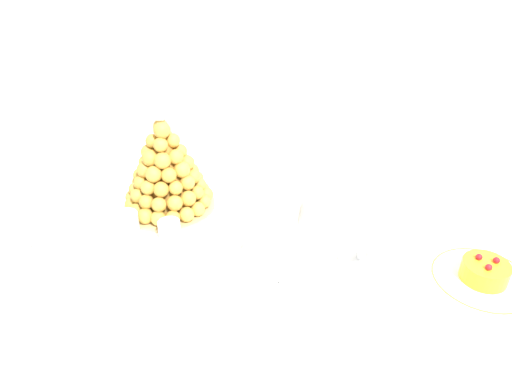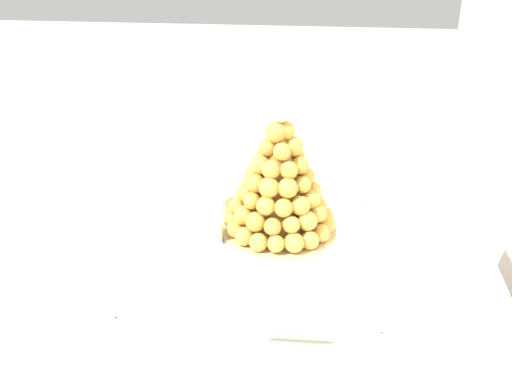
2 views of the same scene
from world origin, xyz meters
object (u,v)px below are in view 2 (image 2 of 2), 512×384
object	(u,v)px
croquembouche	(280,186)
macaron_goblet	(175,318)
dessert_cup_mid_left	(220,206)
dessert_cup_right	(193,292)
dessert_cup_left	(225,186)
dessert_cup_centre	(209,232)
wine_glass	(389,140)
dessert_cup_mid_right	(197,260)
serving_tray	(262,244)

from	to	relation	value
croquembouche	macaron_goblet	bearing A→B (deg)	-12.21
dessert_cup_mid_left	dessert_cup_right	size ratio (longest dim) A/B	1.06
dessert_cup_left	dessert_cup_mid_left	size ratio (longest dim) A/B	1.05
dessert_cup_mid_left	dessert_cup_centre	size ratio (longest dim) A/B	1.16
croquembouche	wine_glass	distance (m)	0.36
dessert_cup_left	dessert_cup_mid_left	world-z (taller)	dessert_cup_mid_left
dessert_cup_mid_right	dessert_cup_right	world-z (taller)	same
croquembouche	dessert_cup_right	bearing A→B (deg)	-26.93
dessert_cup_mid_right	dessert_cup_right	bearing A→B (deg)	6.24
croquembouche	wine_glass	xyz separation A→B (m)	(-0.27, 0.24, 0.00)
dessert_cup_left	dessert_cup_centre	xyz separation A→B (m)	(0.21, -0.00, 0.00)
dessert_cup_mid_right	macaron_goblet	world-z (taller)	macaron_goblet
dessert_cup_mid_right	wine_glass	size ratio (longest dim) A/B	0.32
macaron_goblet	serving_tray	bearing A→B (deg)	170.39
dessert_cup_mid_right	macaron_goblet	xyz separation A→B (m)	(0.34, 0.04, 0.13)
dessert_cup_right	wine_glass	distance (m)	0.65
dessert_cup_mid_left	dessert_cup_right	xyz separation A→B (m)	(0.32, -0.00, -0.00)
serving_tray	dessert_cup_mid_right	distance (m)	0.16
croquembouche	dessert_cup_left	distance (m)	0.22
croquembouche	wine_glass	world-z (taller)	croquembouche
macaron_goblet	dessert_cup_mid_left	bearing A→B (deg)	-177.54
serving_tray	macaron_goblet	distance (m)	0.48
dessert_cup_mid_left	dessert_cup_mid_right	distance (m)	0.21
dessert_cup_left	dessert_cup_right	world-z (taller)	same
serving_tray	macaron_goblet	bearing A→B (deg)	-9.61
dessert_cup_left	dessert_cup_mid_right	size ratio (longest dim) A/B	1.29
dessert_cup_left	dessert_cup_mid_left	distance (m)	0.10
dessert_cup_left	dessert_cup_centre	distance (m)	0.21
croquembouche	wine_glass	size ratio (longest dim) A/B	1.79
macaron_goblet	dessert_cup_right	bearing A→B (deg)	-174.21
croquembouche	dessert_cup_mid_left	distance (m)	0.16
croquembouche	wine_glass	bearing A→B (deg)	138.29
dessert_cup_right	dessert_cup_centre	bearing A→B (deg)	-178.72
dessert_cup_right	serving_tray	bearing A→B (deg)	154.62
dessert_cup_centre	dessert_cup_mid_left	bearing A→B (deg)	177.51
croquembouche	dessert_cup_mid_left	bearing A→B (deg)	-113.86
serving_tray	croquembouche	world-z (taller)	croquembouche
dessert_cup_mid_left	macaron_goblet	distance (m)	0.57
serving_tray	croquembouche	size ratio (longest dim) A/B	2.10
dessert_cup_mid_left	dessert_cup_centre	world-z (taller)	dessert_cup_mid_left
serving_tray	dessert_cup_right	distance (m)	0.23
dessert_cup_left	wine_glass	world-z (taller)	wine_glass
serving_tray	croquembouche	distance (m)	0.12
dessert_cup_mid_left	macaron_goblet	xyz separation A→B (m)	(0.55, 0.02, 0.13)
serving_tray	dessert_cup_left	size ratio (longest dim) A/B	9.06
croquembouche	dessert_cup_mid_left	size ratio (longest dim) A/B	4.55
dessert_cup_right	dessert_cup_mid_left	bearing A→B (deg)	179.95
dessert_cup_mid_right	dessert_cup_right	distance (m)	0.10
serving_tray	wine_glass	xyz separation A→B (m)	(-0.32, 0.27, 0.11)
dessert_cup_centre	dessert_cup_right	xyz separation A→B (m)	(0.20, 0.00, -0.00)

